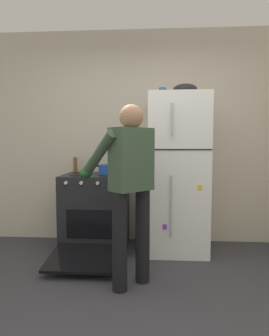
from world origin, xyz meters
TOP-DOWN VIEW (x-y plane):
  - ground at (0.00, 0.00)m, footprint 8.00×8.00m
  - kitchen_wall_back at (0.00, 1.95)m, footprint 6.00×0.10m
  - refrigerator at (0.42, 1.57)m, footprint 0.68×0.72m
  - stove_range at (-0.55, 1.55)m, footprint 0.76×1.21m
  - person_cook at (-0.07, 0.67)m, footprint 0.70×0.73m
  - red_pot at (-0.39, 1.52)m, footprint 0.32×0.22m
  - coffee_mug at (0.25, 1.62)m, footprint 0.11×0.08m
  - pepper_mill at (-0.85, 1.77)m, footprint 0.05×0.05m
  - mixing_bowl at (0.50, 1.57)m, footprint 0.28×0.28m

SIDE VIEW (x-z plane):
  - ground at x=0.00m, z-range 0.00..0.00m
  - stove_range at x=-0.55m, z-range -0.01..0.89m
  - refrigerator at x=0.42m, z-range 0.00..1.83m
  - person_cook at x=-0.07m, z-range 0.16..1.76m
  - red_pot at x=-0.39m, z-range 0.91..1.02m
  - pepper_mill at x=-0.85m, z-range 0.91..1.10m
  - kitchen_wall_back at x=0.00m, z-range 0.00..2.70m
  - coffee_mug at x=0.25m, z-range 1.83..1.92m
  - mixing_bowl at x=0.50m, z-range 1.83..1.95m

